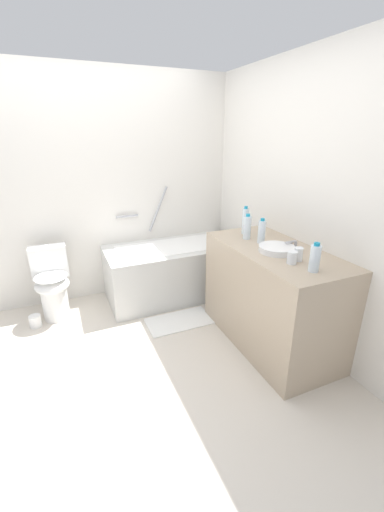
% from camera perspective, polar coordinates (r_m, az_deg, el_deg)
% --- Properties ---
extents(ground_plane, '(4.14, 4.14, 0.00)m').
position_cam_1_polar(ground_plane, '(2.82, -11.62, -18.20)').
color(ground_plane, beige).
extents(wall_back_tiled, '(3.54, 0.10, 2.40)m').
position_cam_1_polar(wall_back_tiled, '(3.63, -17.87, 11.07)').
color(wall_back_tiled, silver).
rests_on(wall_back_tiled, ground_plane).
extents(wall_right_mirror, '(0.10, 3.09, 2.40)m').
position_cam_1_polar(wall_right_mirror, '(2.99, 18.72, 9.00)').
color(wall_right_mirror, silver).
rests_on(wall_right_mirror, ground_plane).
extents(bathtub, '(1.45, 0.73, 1.21)m').
position_cam_1_polar(bathtub, '(3.65, -3.61, -2.39)').
color(bathtub, silver).
rests_on(bathtub, ground_plane).
extents(toilet, '(0.35, 0.46, 0.73)m').
position_cam_1_polar(toilet, '(3.49, -23.68, -4.63)').
color(toilet, white).
rests_on(toilet, ground_plane).
extents(vanity_counter, '(0.63, 1.30, 0.89)m').
position_cam_1_polar(vanity_counter, '(2.87, 13.92, -7.06)').
color(vanity_counter, tan).
rests_on(vanity_counter, ground_plane).
extents(sink_basin, '(0.29, 0.29, 0.05)m').
position_cam_1_polar(sink_basin, '(2.62, 14.92, 1.23)').
color(sink_basin, white).
rests_on(sink_basin, vanity_counter).
extents(sink_faucet, '(0.12, 0.15, 0.07)m').
position_cam_1_polar(sink_faucet, '(2.73, 17.78, 1.88)').
color(sink_faucet, '#A5A5AA').
rests_on(sink_faucet, vanity_counter).
extents(water_bottle_0, '(0.07, 0.07, 0.23)m').
position_cam_1_polar(water_bottle_0, '(2.87, 9.84, 5.08)').
color(water_bottle_0, silver).
rests_on(water_bottle_0, vanity_counter).
extents(water_bottle_1, '(0.07, 0.07, 0.21)m').
position_cam_1_polar(water_bottle_1, '(2.30, 21.10, -0.37)').
color(water_bottle_1, silver).
rests_on(water_bottle_1, vanity_counter).
extents(water_bottle_2, '(0.06, 0.06, 0.26)m').
position_cam_1_polar(water_bottle_2, '(3.02, 9.48, 6.20)').
color(water_bottle_2, silver).
rests_on(water_bottle_2, vanity_counter).
extents(water_bottle_3, '(0.06, 0.06, 0.22)m').
position_cam_1_polar(water_bottle_3, '(2.79, 12.34, 4.29)').
color(water_bottle_3, silver).
rests_on(water_bottle_3, vanity_counter).
extents(drinking_glass_0, '(0.06, 0.06, 0.10)m').
position_cam_1_polar(drinking_glass_0, '(2.48, 18.47, 0.31)').
color(drinking_glass_0, white).
rests_on(drinking_glass_0, vanity_counter).
extents(drinking_glass_1, '(0.07, 0.07, 0.09)m').
position_cam_1_polar(drinking_glass_1, '(2.41, 17.43, -0.27)').
color(drinking_glass_1, white).
rests_on(drinking_glass_1, vanity_counter).
extents(bath_mat, '(0.64, 0.35, 0.01)m').
position_cam_1_polar(bath_mat, '(3.27, -2.28, -11.53)').
color(bath_mat, white).
rests_on(bath_mat, ground_plane).
extents(toilet_paper_roll, '(0.11, 0.11, 0.12)m').
position_cam_1_polar(toilet_paper_roll, '(3.52, -26.19, -10.39)').
color(toilet_paper_roll, white).
rests_on(toilet_paper_roll, ground_plane).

